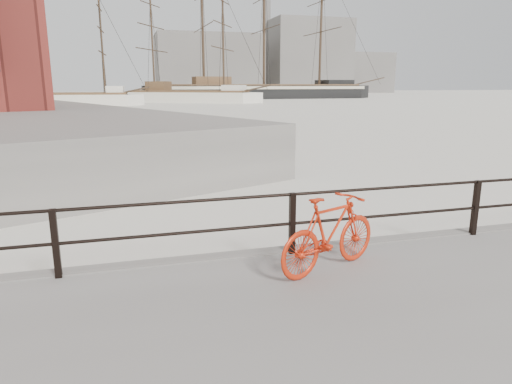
{
  "coord_description": "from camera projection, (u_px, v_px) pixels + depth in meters",
  "views": [
    {
      "loc": [
        -5.94,
        -6.68,
        3.01
      ],
      "look_at": [
        -3.63,
        1.5,
        1.0
      ],
      "focal_mm": 32.0,
      "sensor_mm": 36.0,
      "label": 1
    }
  ],
  "objects": [
    {
      "name": "guardrail",
      "position": [
        475.0,
        208.0,
        8.19
      ],
      "size": [
        28.0,
        0.1,
        1.0
      ],
      "primitive_type": null,
      "color": "black",
      "rests_on": "promenade"
    },
    {
      "name": "ground",
      "position": [
        464.0,
        250.0,
        8.52
      ],
      "size": [
        400.0,
        400.0,
        0.0
      ],
      "primitive_type": "plane",
      "color": "white",
      "rests_on": "ground"
    },
    {
      "name": "barque_black",
      "position": [
        264.0,
        99.0,
        98.09
      ],
      "size": [
        57.73,
        20.6,
        32.53
      ],
      "primitive_type": null,
      "rotation": [
        0.0,
        0.0,
        0.03
      ],
      "color": "black",
      "rests_on": "ground"
    },
    {
      "name": "smokestack",
      "position": [
        267.0,
        27.0,
        155.03
      ],
      "size": [
        2.8,
        2.8,
        44.0
      ],
      "primitive_type": "cylinder",
      "color": "gray",
      "rests_on": "ground"
    },
    {
      "name": "schooner_left",
      "position": [
        70.0,
        106.0,
        65.84
      ],
      "size": [
        22.41,
        11.15,
        16.87
      ],
      "primitive_type": null,
      "rotation": [
        0.0,
        0.0,
        -0.06
      ],
      "color": "silver",
      "rests_on": "ground"
    },
    {
      "name": "industrial_west",
      "position": [
        209.0,
        65.0,
        142.85
      ],
      "size": [
        32.0,
        18.0,
        18.0
      ],
      "primitive_type": "cube",
      "color": "gray",
      "rests_on": "ground"
    },
    {
      "name": "schooner_mid",
      "position": [
        189.0,
        102.0,
        77.94
      ],
      "size": [
        29.85,
        23.84,
        20.02
      ],
      "primitive_type": null,
      "rotation": [
        0.0,
        0.0,
        -0.52
      ],
      "color": "silver",
      "rests_on": "ground"
    },
    {
      "name": "industrial_mid",
      "position": [
        307.0,
        57.0,
        156.09
      ],
      "size": [
        26.0,
        20.0,
        24.0
      ],
      "primitive_type": "cube",
      "color": "gray",
      "rests_on": "ground"
    },
    {
      "name": "bicycle",
      "position": [
        330.0,
        233.0,
        6.59
      ],
      "size": [
        1.85,
        0.98,
        1.14
      ],
      "primitive_type": "imported",
      "rotation": [
        0.0,
        0.0,
        0.39
      ],
      "color": "red",
      "rests_on": "promenade"
    },
    {
      "name": "industrial_east",
      "position": [
        360.0,
        73.0,
        168.0
      ],
      "size": [
        20.0,
        16.0,
        14.0
      ],
      "primitive_type": "cube",
      "color": "gray",
      "rests_on": "ground"
    }
  ]
}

